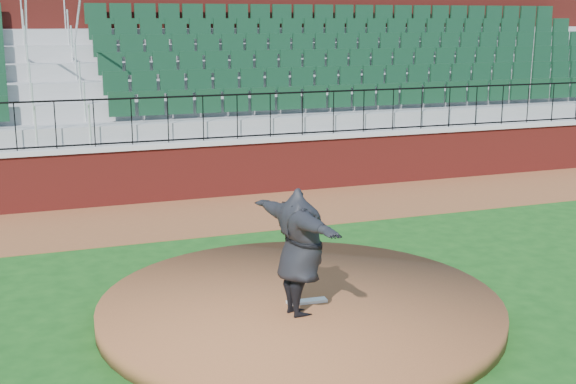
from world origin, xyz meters
The scene contains 10 objects.
ground centered at (0.00, 0.00, 0.00)m, with size 90.00×90.00×0.00m, color #134413.
warning_track centered at (0.00, 5.40, 0.01)m, with size 34.00×3.20×0.01m, color brown.
field_wall centered at (0.00, 7.00, 0.60)m, with size 34.00×0.35×1.20m, color maroon.
wall_cap centered at (0.00, 7.00, 1.25)m, with size 34.00×0.45×0.10m, color #B7B7B7.
wall_railing centered at (0.00, 7.00, 1.80)m, with size 34.00×0.05×1.00m, color black, non-canonical shape.
seating_stands centered at (0.00, 9.72, 2.30)m, with size 34.00×5.10×4.60m, color gray, non-canonical shape.
concourse_wall centered at (0.00, 12.52, 2.75)m, with size 34.00×0.50×5.50m, color maroon.
pitchers_mound centered at (-0.51, -0.38, 0.12)m, with size 5.46×5.46×0.25m, color brown.
pitching_rubber centered at (-0.47, -0.53, 0.27)m, with size 0.55×0.14×0.04m, color silver.
pitcher centered at (-0.71, -0.87, 1.08)m, with size 2.05×0.56×1.67m, color black.
Camera 1 is at (-4.00, -9.43, 3.97)m, focal length 47.26 mm.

